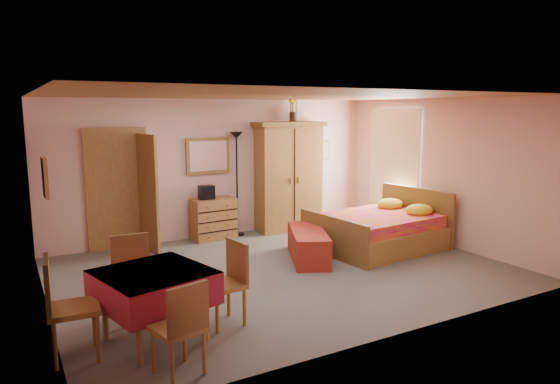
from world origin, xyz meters
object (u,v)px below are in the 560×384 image
bed (377,221)px  sunflower_vase (293,108)px  wall_mirror (208,156)px  stereo (207,192)px  bench (308,245)px  chair_north (134,279)px  dining_table (155,306)px  chair_east (223,284)px  floor_lamp (237,184)px  chair_south (178,327)px  chair_west (74,307)px  wardrobe (288,177)px  chest_of_drawers (214,219)px

bed → sunflower_vase: bearing=99.4°
wall_mirror → stereo: 0.70m
bench → chair_north: chair_north is taller
wall_mirror → dining_table: (-2.11, -3.83, -1.17)m
bed → chair_east: bed is taller
stereo → floor_lamp: size_ratio=0.14×
chair_north → floor_lamp: bearing=-129.0°
stereo → floor_lamp: bearing=5.4°
wall_mirror → bed: 3.31m
chair_south → sunflower_vase: bearing=35.6°
wall_mirror → sunflower_vase: sunflower_vase is taller
wall_mirror → bench: wall_mirror is taller
stereo → chair_west: size_ratio=0.26×
wardrobe → chair_east: bearing=-125.4°
chest_of_drawers → floor_lamp: floor_lamp is taller
chest_of_drawers → wall_mirror: 1.18m
stereo → dining_table: stereo is taller
sunflower_vase → chair_west: sunflower_vase is taller
chair_south → chair_north: 1.41m
wall_mirror → chair_south: size_ratio=0.94×
chest_of_drawers → bed: bed is taller
chair_west → floor_lamp: bearing=141.6°
wall_mirror → wardrobe: bearing=-9.7°
wall_mirror → chair_north: size_ratio=0.88×
wall_mirror → floor_lamp: (0.52, -0.15, -0.56)m
wardrobe → bed: 2.14m
wall_mirror → dining_table: size_ratio=0.82×
wardrobe → wall_mirror: bearing=174.7°
wall_mirror → chair_east: bearing=-109.8°
bed → stereo: bearing=135.2°
sunflower_vase → chair_south: 6.18m
chest_of_drawers → wall_mirror: wall_mirror is taller
chest_of_drawers → chair_west: chair_west is taller
wall_mirror → bed: (2.25, -2.19, -1.06)m
chest_of_drawers → sunflower_vase: bearing=-3.4°
wardrobe → floor_lamp: bearing=178.2°
floor_lamp → wardrobe: (1.06, -0.10, 0.09)m
dining_table → chair_north: bearing=94.6°
chair_north → chair_west: size_ratio=0.94×
wardrobe → chair_south: size_ratio=2.40×
wall_mirror → chair_east: size_ratio=0.90×
chair_south → bed: bearing=15.5°
sunflower_vase → dining_table: size_ratio=0.51×
chest_of_drawers → chair_east: bearing=-114.5°
chair_north → wardrobe: bearing=-139.4°
chair_west → dining_table: bearing=92.5°
wall_mirror → chair_east: 4.17m
wardrobe → bench: wardrobe is taller
stereo → dining_table: 4.16m
chair_south → wall_mirror: bearing=52.0°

